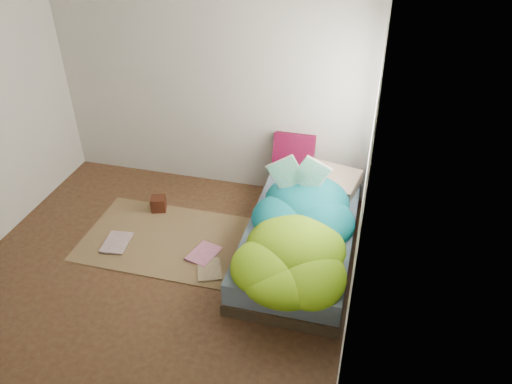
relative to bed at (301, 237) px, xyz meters
The scene contains 12 objects.
ground 1.43m from the bed, 149.45° to the right, with size 3.50×3.50×0.00m, color #402318.
room_walls 2.02m from the bed, 149.42° to the right, with size 3.54×3.54×2.62m.
bed is the anchor object (origin of this frame).
duvet 0.41m from the bed, 90.00° to the right, with size 0.96×1.84×0.34m, color #076671, non-canonical shape.
rug 1.39m from the bed, behind, with size 1.60×1.10×0.01m, color brown.
pillow_floral 0.77m from the bed, 78.98° to the left, with size 0.65×0.40×0.14m, color beige.
pillow_magenta 1.02m from the bed, 105.94° to the left, with size 0.44×0.14×0.44m, color #4F0527.
open_book 0.71m from the bed, 110.32° to the left, with size 0.48×0.11×0.29m, color #33892C, non-canonical shape.
wooden_box 1.64m from the bed, behind, with size 0.15×0.15×0.15m, color #3E170E.
floor_book_a 1.96m from the bed, 168.82° to the right, with size 0.24×0.33×0.03m, color beige.
floor_book_b 1.05m from the bed, 164.50° to the right, with size 0.24×0.32×0.03m, color pink.
floor_book_c 1.04m from the bed, 147.84° to the right, with size 0.22×0.30×0.02m, color tan.
Camera 1 is at (1.74, -3.02, 3.23)m, focal length 35.00 mm.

